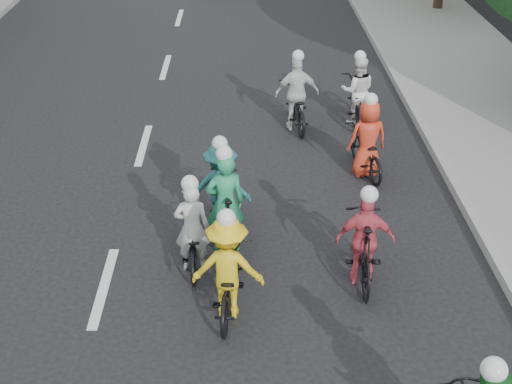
{
  "coord_description": "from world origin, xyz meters",
  "views": [
    {
      "loc": [
        2.12,
        -8.69,
        6.41
      ],
      "look_at": [
        2.3,
        1.09,
        1.0
      ],
      "focal_mm": 50.0,
      "sensor_mm": 36.0,
      "label": 1
    }
  ],
  "objects_px": {
    "cyclist_8": "(297,101)",
    "cyclist_3": "(364,245)",
    "cyclist_5": "(226,213)",
    "cyclist_6": "(357,97)",
    "cyclist_0": "(193,237)",
    "cyclist_4": "(367,146)",
    "cyclist_7": "(221,192)",
    "cyclist_2": "(228,275)"
  },
  "relations": [
    {
      "from": "cyclist_8",
      "to": "cyclist_3",
      "type": "bearing_deg",
      "value": 89.78
    },
    {
      "from": "cyclist_3",
      "to": "cyclist_8",
      "type": "relative_size",
      "value": 0.98
    },
    {
      "from": "cyclist_5",
      "to": "cyclist_6",
      "type": "height_order",
      "value": "cyclist_5"
    },
    {
      "from": "cyclist_0",
      "to": "cyclist_4",
      "type": "height_order",
      "value": "cyclist_4"
    },
    {
      "from": "cyclist_8",
      "to": "cyclist_7",
      "type": "bearing_deg",
      "value": 63.27
    },
    {
      "from": "cyclist_5",
      "to": "cyclist_7",
      "type": "distance_m",
      "value": 0.66
    },
    {
      "from": "cyclist_5",
      "to": "cyclist_4",
      "type": "bearing_deg",
      "value": -146.27
    },
    {
      "from": "cyclist_2",
      "to": "cyclist_7",
      "type": "xyz_separation_m",
      "value": [
        -0.15,
        2.33,
        0.03
      ]
    },
    {
      "from": "cyclist_2",
      "to": "cyclist_3",
      "type": "distance_m",
      "value": 2.14
    },
    {
      "from": "cyclist_2",
      "to": "cyclist_5",
      "type": "height_order",
      "value": "cyclist_5"
    },
    {
      "from": "cyclist_0",
      "to": "cyclist_4",
      "type": "distance_m",
      "value": 4.43
    },
    {
      "from": "cyclist_2",
      "to": "cyclist_4",
      "type": "relative_size",
      "value": 1.0
    },
    {
      "from": "cyclist_5",
      "to": "cyclist_8",
      "type": "xyz_separation_m",
      "value": [
        1.46,
        4.81,
        -0.03
      ]
    },
    {
      "from": "cyclist_3",
      "to": "cyclist_7",
      "type": "relative_size",
      "value": 1.07
    },
    {
      "from": "cyclist_0",
      "to": "cyclist_7",
      "type": "bearing_deg",
      "value": -110.55
    },
    {
      "from": "cyclist_3",
      "to": "cyclist_4",
      "type": "xyz_separation_m",
      "value": [
        0.59,
        3.51,
        -0.04
      ]
    },
    {
      "from": "cyclist_0",
      "to": "cyclist_2",
      "type": "relative_size",
      "value": 0.92
    },
    {
      "from": "cyclist_0",
      "to": "cyclist_7",
      "type": "distance_m",
      "value": 1.26
    },
    {
      "from": "cyclist_6",
      "to": "cyclist_8",
      "type": "xyz_separation_m",
      "value": [
        -1.36,
        -0.28,
        0.02
      ]
    },
    {
      "from": "cyclist_0",
      "to": "cyclist_4",
      "type": "xyz_separation_m",
      "value": [
        3.15,
        3.11,
        0.06
      ]
    },
    {
      "from": "cyclist_3",
      "to": "cyclist_4",
      "type": "relative_size",
      "value": 1.03
    },
    {
      "from": "cyclist_4",
      "to": "cyclist_8",
      "type": "distance_m",
      "value": 2.53
    },
    {
      "from": "cyclist_3",
      "to": "cyclist_6",
      "type": "height_order",
      "value": "cyclist_6"
    },
    {
      "from": "cyclist_2",
      "to": "cyclist_4",
      "type": "distance_m",
      "value": 4.98
    },
    {
      "from": "cyclist_0",
      "to": "cyclist_6",
      "type": "relative_size",
      "value": 0.86
    },
    {
      "from": "cyclist_7",
      "to": "cyclist_6",
      "type": "bearing_deg",
      "value": -115.74
    },
    {
      "from": "cyclist_5",
      "to": "cyclist_7",
      "type": "relative_size",
      "value": 1.09
    },
    {
      "from": "cyclist_2",
      "to": "cyclist_3",
      "type": "bearing_deg",
      "value": -154.74
    },
    {
      "from": "cyclist_0",
      "to": "cyclist_7",
      "type": "xyz_separation_m",
      "value": [
        0.41,
        1.19,
        0.14
      ]
    },
    {
      "from": "cyclist_6",
      "to": "cyclist_8",
      "type": "distance_m",
      "value": 1.39
    },
    {
      "from": "cyclist_0",
      "to": "cyclist_3",
      "type": "distance_m",
      "value": 2.6
    },
    {
      "from": "cyclist_3",
      "to": "cyclist_6",
      "type": "bearing_deg",
      "value": -94.06
    },
    {
      "from": "cyclist_2",
      "to": "cyclist_3",
      "type": "height_order",
      "value": "cyclist_2"
    },
    {
      "from": "cyclist_4",
      "to": "cyclist_7",
      "type": "relative_size",
      "value": 1.04
    },
    {
      "from": "cyclist_3",
      "to": "cyclist_2",
      "type": "bearing_deg",
      "value": 23.25
    },
    {
      "from": "cyclist_4",
      "to": "cyclist_6",
      "type": "bearing_deg",
      "value": -104.64
    },
    {
      "from": "cyclist_5",
      "to": "cyclist_8",
      "type": "height_order",
      "value": "cyclist_5"
    },
    {
      "from": "cyclist_4",
      "to": "cyclist_0",
      "type": "bearing_deg",
      "value": 33.81
    },
    {
      "from": "cyclist_6",
      "to": "cyclist_7",
      "type": "height_order",
      "value": "cyclist_7"
    },
    {
      "from": "cyclist_0",
      "to": "cyclist_8",
      "type": "height_order",
      "value": "cyclist_8"
    },
    {
      "from": "cyclist_5",
      "to": "cyclist_6",
      "type": "relative_size",
      "value": 0.98
    },
    {
      "from": "cyclist_3",
      "to": "cyclist_4",
      "type": "distance_m",
      "value": 3.56
    }
  ]
}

